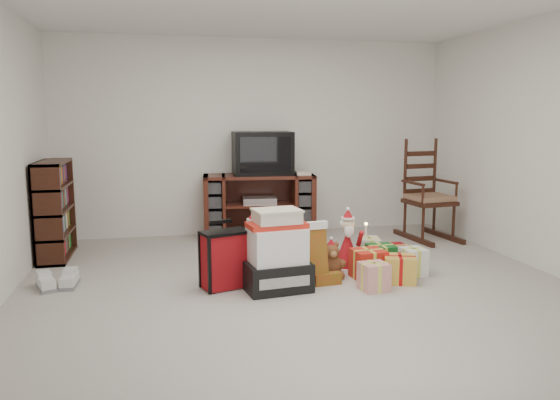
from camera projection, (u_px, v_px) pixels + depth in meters
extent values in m
cube|color=#B9B2A9|center=(302.00, 291.00, 4.83)|extent=(5.00, 5.00, 0.01)
cube|color=white|center=(254.00, 137.00, 7.05)|extent=(5.00, 0.01, 2.50)
cube|color=white|center=(457.00, 188.00, 2.22)|extent=(5.00, 0.01, 2.50)
cube|color=white|center=(558.00, 146.00, 5.16)|extent=(0.01, 5.00, 2.50)
cube|color=#491A14|center=(259.00, 206.00, 6.92)|extent=(1.43, 0.63, 0.79)
cube|color=silver|center=(260.00, 200.00, 6.88)|extent=(0.44, 0.34, 0.08)
cube|color=#33190E|center=(55.00, 210.00, 5.88)|extent=(0.29, 0.86, 1.05)
cube|color=#33190E|center=(430.00, 202.00, 6.76)|extent=(0.58, 0.56, 0.05)
cube|color=#987653|center=(430.00, 197.00, 6.75)|extent=(0.53, 0.52, 0.06)
cube|color=#33190E|center=(422.00, 166.00, 6.91)|extent=(0.44, 0.12, 0.80)
cube|color=#33190E|center=(428.00, 237.00, 6.83)|extent=(0.62, 0.92, 0.06)
cube|color=black|center=(277.00, 276.00, 4.84)|extent=(0.61, 0.48, 0.25)
cube|color=white|center=(277.00, 245.00, 4.79)|extent=(0.52, 0.42, 0.31)
cube|color=red|center=(277.00, 225.00, 4.77)|extent=(0.54, 0.34, 0.05)
cube|color=beige|center=(277.00, 217.00, 4.75)|extent=(0.42, 0.34, 0.10)
cube|color=maroon|center=(226.00, 259.00, 4.86)|extent=(0.45, 0.33, 0.53)
cube|color=black|center=(224.00, 221.00, 4.90)|extent=(0.21, 0.10, 0.03)
ellipsoid|color=brown|center=(330.00, 265.00, 5.22)|extent=(0.23, 0.19, 0.24)
sphere|color=brown|center=(331.00, 252.00, 5.17)|extent=(0.15, 0.15, 0.15)
cone|color=maroon|center=(347.00, 250.00, 5.44)|extent=(0.29, 0.29, 0.41)
sphere|color=beige|center=(348.00, 225.00, 5.40)|extent=(0.14, 0.14, 0.14)
cone|color=maroon|center=(348.00, 214.00, 5.38)|extent=(0.12, 0.12, 0.10)
cylinder|color=silver|center=(366.00, 231.00, 5.32)|extent=(0.02, 0.02, 0.12)
cone|color=maroon|center=(253.00, 250.00, 5.49)|extent=(0.27, 0.27, 0.39)
sphere|color=beige|center=(253.00, 226.00, 5.46)|extent=(0.13, 0.13, 0.13)
cone|color=maroon|center=(253.00, 216.00, 5.44)|extent=(0.12, 0.12, 0.10)
cylinder|color=silver|center=(269.00, 231.00, 5.39)|extent=(0.02, 0.02, 0.12)
cube|color=silver|center=(46.00, 283.00, 4.88)|extent=(0.23, 0.33, 0.11)
cube|color=silver|center=(69.00, 281.00, 4.92)|extent=(0.15, 0.31, 0.11)
cube|color=red|center=(369.00, 265.00, 5.17)|extent=(0.27, 0.27, 0.27)
cube|color=#19662F|center=(379.00, 257.00, 5.46)|extent=(0.27, 0.27, 0.27)
cube|color=yellow|center=(401.00, 268.00, 5.07)|extent=(0.27, 0.27, 0.27)
cube|color=white|center=(379.00, 276.00, 4.81)|extent=(0.27, 0.27, 0.27)
cube|color=white|center=(412.00, 261.00, 5.31)|extent=(0.27, 0.27, 0.27)
cube|color=maroon|center=(390.00, 251.00, 5.70)|extent=(0.27, 0.27, 0.27)
cube|color=beige|center=(365.00, 251.00, 5.70)|extent=(0.27, 0.27, 0.27)
cube|color=black|center=(262.00, 153.00, 6.86)|extent=(0.75, 0.54, 0.54)
cube|color=black|center=(266.00, 155.00, 6.61)|extent=(0.62, 0.04, 0.43)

